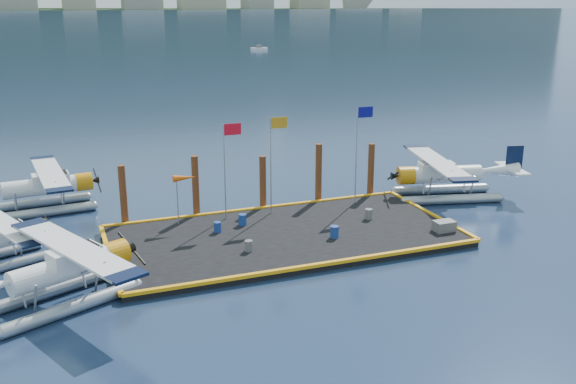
{
  "coord_description": "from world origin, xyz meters",
  "views": [
    {
      "loc": [
        -12.42,
        -33.12,
        13.6
      ],
      "look_at": [
        0.98,
        2.0,
        2.27
      ],
      "focal_mm": 40.0,
      "sensor_mm": 36.0,
      "label": 1
    }
  ],
  "objects_px": {
    "drum_1": "(334,232)",
    "flagpole_red": "(228,156)",
    "seaplane_c": "(45,189)",
    "drum_0": "(217,227)",
    "flagpole_blue": "(359,141)",
    "piling_3": "(319,175)",
    "drum_2": "(369,214)",
    "piling_0": "(123,197)",
    "drum_3": "(249,246)",
    "crate": "(444,226)",
    "drum_5": "(242,220)",
    "piling_4": "(371,172)",
    "flagpole_yellow": "(274,150)",
    "piling_2": "(263,184)",
    "seaplane_d": "(442,177)",
    "windsock": "(184,179)",
    "seaplane_a": "(67,271)",
    "piling_1": "(196,188)"
  },
  "relations": [
    {
      "from": "piling_2",
      "to": "drum_3",
      "type": "bearing_deg",
      "value": -114.4
    },
    {
      "from": "flagpole_red",
      "to": "flagpole_yellow",
      "type": "relative_size",
      "value": 0.97
    },
    {
      "from": "drum_0",
      "to": "drum_5",
      "type": "xyz_separation_m",
      "value": [
        1.74,
        0.65,
        0.03
      ]
    },
    {
      "from": "flagpole_blue",
      "to": "piling_3",
      "type": "relative_size",
      "value": 1.51
    },
    {
      "from": "drum_2",
      "to": "crate",
      "type": "xyz_separation_m",
      "value": [
        3.17,
        -3.52,
        -0.02
      ]
    },
    {
      "from": "seaplane_c",
      "to": "drum_2",
      "type": "distance_m",
      "value": 21.35
    },
    {
      "from": "drum_1",
      "to": "drum_3",
      "type": "xyz_separation_m",
      "value": [
        -5.25,
        -0.22,
        -0.04
      ]
    },
    {
      "from": "drum_1",
      "to": "drum_3",
      "type": "height_order",
      "value": "drum_1"
    },
    {
      "from": "drum_0",
      "to": "drum_1",
      "type": "height_order",
      "value": "drum_1"
    },
    {
      "from": "drum_0",
      "to": "windsock",
      "type": "bearing_deg",
      "value": 122.78
    },
    {
      "from": "seaplane_a",
      "to": "flagpole_yellow",
      "type": "distance_m",
      "value": 15.41
    },
    {
      "from": "windsock",
      "to": "piling_3",
      "type": "xyz_separation_m",
      "value": [
        9.53,
        1.6,
        -1.08
      ]
    },
    {
      "from": "seaplane_a",
      "to": "piling_3",
      "type": "relative_size",
      "value": 2.27
    },
    {
      "from": "drum_2",
      "to": "piling_0",
      "type": "distance_m",
      "value": 15.18
    },
    {
      "from": "piling_0",
      "to": "windsock",
      "type": "bearing_deg",
      "value": -24.73
    },
    {
      "from": "flagpole_blue",
      "to": "drum_5",
      "type": "bearing_deg",
      "value": -169.95
    },
    {
      "from": "flagpole_red",
      "to": "piling_1",
      "type": "height_order",
      "value": "flagpole_red"
    },
    {
      "from": "drum_1",
      "to": "flagpole_red",
      "type": "bearing_deg",
      "value": 130.91
    },
    {
      "from": "seaplane_d",
      "to": "flagpole_yellow",
      "type": "height_order",
      "value": "flagpole_yellow"
    },
    {
      "from": "seaplane_a",
      "to": "piling_1",
      "type": "xyz_separation_m",
      "value": [
        8.23,
        9.44,
        0.54
      ]
    },
    {
      "from": "drum_0",
      "to": "windsock",
      "type": "height_order",
      "value": "windsock"
    },
    {
      "from": "seaplane_d",
      "to": "piling_3",
      "type": "distance_m",
      "value": 8.87
    },
    {
      "from": "seaplane_a",
      "to": "seaplane_c",
      "type": "distance_m",
      "value": 14.71
    },
    {
      "from": "seaplane_a",
      "to": "seaplane_d",
      "type": "bearing_deg",
      "value": 82.27
    },
    {
      "from": "seaplane_d",
      "to": "drum_0",
      "type": "distance_m",
      "value": 16.94
    },
    {
      "from": "drum_2",
      "to": "piling_3",
      "type": "height_order",
      "value": "piling_3"
    },
    {
      "from": "flagpole_blue",
      "to": "flagpole_yellow",
      "type": "bearing_deg",
      "value": 180.0
    },
    {
      "from": "piling_2",
      "to": "piling_4",
      "type": "height_order",
      "value": "piling_4"
    },
    {
      "from": "drum_2",
      "to": "piling_2",
      "type": "distance_m",
      "value": 7.3
    },
    {
      "from": "crate",
      "to": "piling_3",
      "type": "bearing_deg",
      "value": 118.24
    },
    {
      "from": "seaplane_d",
      "to": "piling_4",
      "type": "xyz_separation_m",
      "value": [
        -4.67,
        1.8,
        0.38
      ]
    },
    {
      "from": "drum_1",
      "to": "drum_2",
      "type": "bearing_deg",
      "value": 33.17
    },
    {
      "from": "seaplane_a",
      "to": "piling_3",
      "type": "distance_m",
      "value": 19.22
    },
    {
      "from": "seaplane_c",
      "to": "drum_1",
      "type": "bearing_deg",
      "value": 45.85
    },
    {
      "from": "piling_0",
      "to": "piling_4",
      "type": "xyz_separation_m",
      "value": [
        17.0,
        0.0,
        0.0
      ]
    },
    {
      "from": "drum_0",
      "to": "piling_0",
      "type": "bearing_deg",
      "value": 142.25
    },
    {
      "from": "seaplane_c",
      "to": "drum_3",
      "type": "distance_m",
      "value": 16.16
    },
    {
      "from": "seaplane_c",
      "to": "drum_3",
      "type": "height_order",
      "value": "seaplane_c"
    },
    {
      "from": "piling_3",
      "to": "flagpole_yellow",
      "type": "bearing_deg",
      "value": -157.15
    },
    {
      "from": "drum_5",
      "to": "piling_4",
      "type": "bearing_deg",
      "value": 16.72
    },
    {
      "from": "piling_0",
      "to": "flagpole_yellow",
      "type": "bearing_deg",
      "value": -9.86
    },
    {
      "from": "flagpole_yellow",
      "to": "drum_0",
      "type": "bearing_deg",
      "value": -153.33
    },
    {
      "from": "seaplane_c",
      "to": "flagpole_red",
      "type": "bearing_deg",
      "value": 51.79
    },
    {
      "from": "drum_5",
      "to": "piling_4",
      "type": "relative_size",
      "value": 0.17
    },
    {
      "from": "windsock",
      "to": "piling_0",
      "type": "distance_m",
      "value": 4.02
    },
    {
      "from": "drum_3",
      "to": "windsock",
      "type": "bearing_deg",
      "value": 111.32
    },
    {
      "from": "seaplane_c",
      "to": "flagpole_yellow",
      "type": "distance_m",
      "value": 15.57
    },
    {
      "from": "piling_4",
      "to": "seaplane_d",
      "type": "bearing_deg",
      "value": -21.03
    },
    {
      "from": "seaplane_d",
      "to": "drum_2",
      "type": "height_order",
      "value": "seaplane_d"
    },
    {
      "from": "crate",
      "to": "piling_0",
      "type": "distance_m",
      "value": 19.45
    }
  ]
}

